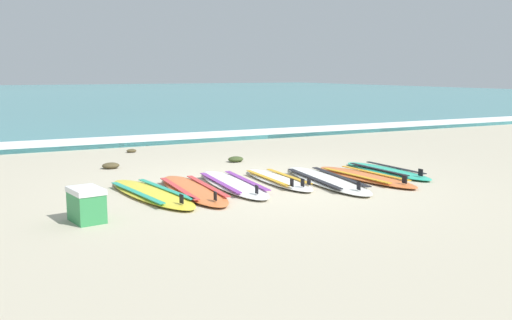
{
  "coord_description": "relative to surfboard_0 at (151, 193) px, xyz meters",
  "views": [
    {
      "loc": [
        -3.91,
        -7.35,
        1.64
      ],
      "look_at": [
        0.19,
        0.66,
        0.25
      ],
      "focal_mm": 40.28,
      "sensor_mm": 36.0,
      "label": 1
    }
  ],
  "objects": [
    {
      "name": "surfboard_3",
      "position": [
        1.99,
        0.09,
        0.0
      ],
      "size": [
        0.58,
        1.98,
        0.18
      ],
      "color": "white",
      "rests_on": "ground"
    },
    {
      "name": "sea",
      "position": [
        1.76,
        35.09,
        0.01
      ],
      "size": [
        80.0,
        60.0,
        0.1
      ],
      "primitive_type": "cube",
      "color": "teal",
      "rests_on": "ground"
    },
    {
      "name": "surfboard_5",
      "position": [
        3.31,
        -0.31,
        0.0
      ],
      "size": [
        0.67,
        2.17,
        0.18
      ],
      "color": "orange",
      "rests_on": "ground"
    },
    {
      "name": "surfboard_4",
      "position": [
        2.62,
        -0.26,
        -0.0
      ],
      "size": [
        0.91,
        2.5,
        0.18
      ],
      "color": "silver",
      "rests_on": "ground"
    },
    {
      "name": "ground_plane",
      "position": [
        1.76,
        0.06,
        -0.04
      ],
      "size": [
        80.0,
        80.0,
        0.0
      ],
      "primitive_type": "plane",
      "color": "#B7AD93"
    },
    {
      "name": "seaweed_clump_by_the_boards",
      "position": [
        0.03,
        2.44,
        0.02
      ],
      "size": [
        0.3,
        0.24,
        0.1
      ],
      "primitive_type": "ellipsoid",
      "color": "#4C4228",
      "rests_on": "ground"
    },
    {
      "name": "seaweed_clump_near_shoreline",
      "position": [
        2.24,
        2.13,
        0.01
      ],
      "size": [
        0.29,
        0.23,
        0.1
      ],
      "primitive_type": "ellipsoid",
      "color": "#384723",
      "rests_on": "ground"
    },
    {
      "name": "surfboard_1",
      "position": [
        0.59,
        -0.03,
        -0.0
      ],
      "size": [
        0.68,
        2.31,
        0.18
      ],
      "color": "orange",
      "rests_on": "ground"
    },
    {
      "name": "wave_foam_strip",
      "position": [
        1.76,
        5.74,
        0.02
      ],
      "size": [
        80.0,
        1.3,
        0.11
      ],
      "primitive_type": "cube",
      "color": "white",
      "rests_on": "ground"
    },
    {
      "name": "surfboard_6",
      "position": [
        3.95,
        -0.04,
        0.0
      ],
      "size": [
        0.54,
        1.97,
        0.18
      ],
      "color": "#2DB793",
      "rests_on": "ground"
    },
    {
      "name": "cooler_box",
      "position": [
        -1.01,
        -0.96,
        0.16
      ],
      "size": [
        0.38,
        0.5,
        0.38
      ],
      "color": "#338C4C",
      "rests_on": "ground"
    },
    {
      "name": "seaweed_clump_mid_sand",
      "position": [
        0.87,
        4.23,
        -0.0
      ],
      "size": [
        0.2,
        0.16,
        0.07
      ],
      "primitive_type": "ellipsoid",
      "color": "#4C4228",
      "rests_on": "ground"
    },
    {
      "name": "surfboard_0",
      "position": [
        0.0,
        0.0,
        0.0
      ],
      "size": [
        0.86,
        2.34,
        0.18
      ],
      "color": "yellow",
      "rests_on": "ground"
    },
    {
      "name": "surfboard_2",
      "position": [
        1.25,
        0.09,
        -0.0
      ],
      "size": [
        0.75,
        2.33,
        0.18
      ],
      "color": "white",
      "rests_on": "ground"
    }
  ]
}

